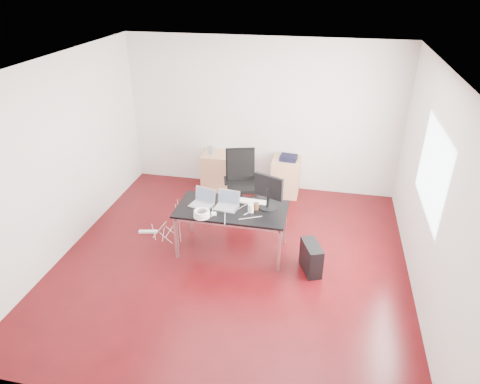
% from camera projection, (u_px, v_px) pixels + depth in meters
% --- Properties ---
extents(room_shell, '(5.00, 5.00, 5.00)m').
position_uv_depth(room_shell, '(234.00, 174.00, 5.63)').
color(room_shell, '#3C060A').
rests_on(room_shell, ground).
extents(desk, '(1.60, 0.80, 0.73)m').
position_uv_depth(desk, '(232.00, 212.00, 6.20)').
color(desk, black).
rests_on(desk, ground).
extents(office_chair, '(0.59, 0.61, 1.08)m').
position_uv_depth(office_chair, '(241.00, 179.00, 7.32)').
color(office_chair, black).
rests_on(office_chair, ground).
extents(filing_cabinet_left, '(0.50, 0.50, 0.70)m').
position_uv_depth(filing_cabinet_left, '(216.00, 171.00, 8.20)').
color(filing_cabinet_left, tan).
rests_on(filing_cabinet_left, ground).
extents(filing_cabinet_right, '(0.50, 0.50, 0.70)m').
position_uv_depth(filing_cabinet_right, '(285.00, 177.00, 7.96)').
color(filing_cabinet_right, tan).
rests_on(filing_cabinet_right, ground).
extents(pc_tower, '(0.35, 0.49, 0.44)m').
position_uv_depth(pc_tower, '(311.00, 258.00, 5.98)').
color(pc_tower, black).
rests_on(pc_tower, ground).
extents(wastebasket, '(0.30, 0.30, 0.28)m').
position_uv_depth(wastebasket, '(260.00, 190.00, 7.93)').
color(wastebasket, black).
rests_on(wastebasket, ground).
extents(power_strip, '(0.31, 0.12, 0.04)m').
position_uv_depth(power_strip, '(148.00, 232.00, 6.93)').
color(power_strip, white).
rests_on(power_strip, ground).
extents(laptop_left, '(0.38, 0.33, 0.23)m').
position_uv_depth(laptop_left, '(203.00, 201.00, 6.25)').
color(laptop_left, silver).
rests_on(laptop_left, desk).
extents(laptop_right, '(0.36, 0.29, 0.23)m').
position_uv_depth(laptop_right, '(227.00, 204.00, 6.19)').
color(laptop_right, silver).
rests_on(laptop_right, desk).
extents(monitor, '(0.43, 0.26, 0.51)m').
position_uv_depth(monitor, '(268.00, 190.00, 6.07)').
color(monitor, black).
rests_on(monitor, desk).
extents(keyboard, '(0.45, 0.16, 0.02)m').
position_uv_depth(keyboard, '(252.00, 202.00, 6.33)').
color(keyboard, white).
rests_on(keyboard, desk).
extents(cup_white, '(0.09, 0.09, 0.12)m').
position_uv_depth(cup_white, '(251.00, 208.00, 6.06)').
color(cup_white, white).
rests_on(cup_white, desk).
extents(cup_brown, '(0.10, 0.10, 0.10)m').
position_uv_depth(cup_brown, '(256.00, 206.00, 6.13)').
color(cup_brown, brown).
rests_on(cup_brown, desk).
extents(cable_coil, '(0.24, 0.24, 0.11)m').
position_uv_depth(cable_coil, '(202.00, 214.00, 5.94)').
color(cable_coil, white).
rests_on(cable_coil, desk).
extents(power_adapter, '(0.09, 0.09, 0.03)m').
position_uv_depth(power_adapter, '(214.00, 214.00, 6.02)').
color(power_adapter, white).
rests_on(power_adapter, desk).
extents(speaker, '(0.10, 0.09, 0.18)m').
position_uv_depth(speaker, '(211.00, 150.00, 7.97)').
color(speaker, '#9E9E9E').
rests_on(speaker, filing_cabinet_left).
extents(navy_garment, '(0.32, 0.27, 0.09)m').
position_uv_depth(navy_garment, '(289.00, 158.00, 7.76)').
color(navy_garment, black).
rests_on(navy_garment, filing_cabinet_right).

